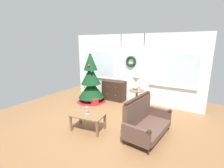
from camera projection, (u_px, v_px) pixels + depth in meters
name	position (u px, v px, depth m)	size (l,w,h in m)	color
ground_plane	(101.00, 121.00, 4.86)	(6.76, 6.76, 0.00)	brown
back_wall_with_door	(132.00, 68.00, 6.28)	(5.20, 0.19, 2.55)	white
christmas_tree	(91.00, 82.00, 6.31)	(1.12, 1.12, 1.98)	#4C331E
dresser_cabinet	(114.00, 90.00, 6.56)	(0.91, 0.47, 0.78)	black
settee_sofa	(144.00, 121.00, 4.02)	(0.83, 1.44, 0.96)	black
side_table	(137.00, 96.00, 5.44)	(0.50, 0.48, 0.72)	brown
table_lamp	(136.00, 81.00, 5.39)	(0.28, 0.28, 0.44)	silver
flower_vase	(139.00, 87.00, 5.26)	(0.11, 0.10, 0.35)	#99ADBC
coffee_table	(88.00, 117.00, 4.27)	(0.91, 0.64, 0.43)	brown
wine_glass	(87.00, 109.00, 4.25)	(0.08, 0.08, 0.20)	silver
gift_box	(95.00, 102.00, 6.10)	(0.23, 0.21, 0.23)	red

